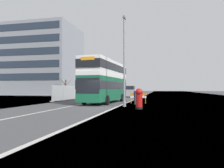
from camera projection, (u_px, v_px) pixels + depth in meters
name	position (u px, v px, depth m)	size (l,w,h in m)	color
ground	(102.00, 108.00, 19.02)	(140.00, 280.00, 0.10)	#424244
double_decker_bus	(105.00, 81.00, 25.78)	(3.37, 11.15, 4.95)	#145638
lamppost_foreground	(124.00, 64.00, 20.08)	(0.29, 0.70, 8.46)	gray
red_pillar_postbox	(139.00, 98.00, 17.65)	(0.61, 0.61, 1.71)	black
roadworks_barrier	(138.00, 97.00, 24.49)	(1.82, 0.68, 1.16)	orange
construction_site_fence	(87.00, 92.00, 40.41)	(0.44, 27.40, 2.19)	#A8AAAD
car_oncoming_near	(130.00, 92.00, 43.46)	(2.05, 4.38, 2.23)	gray
car_receding_mid	(131.00, 92.00, 52.98)	(2.04, 4.45, 2.07)	slate
bare_tree_far_verge_near	(66.00, 87.00, 51.76)	(2.68, 2.54, 4.18)	#4C3D2D
pedestrian_at_kerb	(135.00, 97.00, 23.02)	(0.34, 0.34, 1.62)	#2D3342
backdrop_office_block	(40.00, 61.00, 63.41)	(22.04, 16.08, 19.62)	gray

